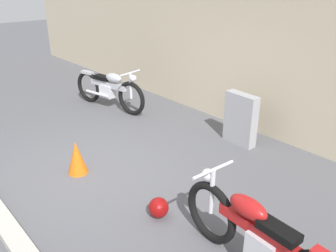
% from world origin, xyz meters
% --- Properties ---
extents(ground_plane, '(40.00, 40.00, 0.00)m').
position_xyz_m(ground_plane, '(0.00, 0.00, 0.00)').
color(ground_plane, '#56565B').
extents(building_wall, '(18.00, 0.30, 3.06)m').
position_xyz_m(building_wall, '(0.00, 3.47, 1.53)').
color(building_wall, beige).
rests_on(building_wall, ground_plane).
extents(stone_marker, '(0.67, 0.23, 0.98)m').
position_xyz_m(stone_marker, '(0.85, 2.66, 0.49)').
color(stone_marker, '#9E9EA3').
rests_on(stone_marker, ground_plane).
extents(helmet, '(0.27, 0.27, 0.27)m').
position_xyz_m(helmet, '(1.56, 0.08, 0.14)').
color(helmet, maroon).
rests_on(helmet, ground_plane).
extents(traffic_cone, '(0.32, 0.32, 0.55)m').
position_xyz_m(traffic_cone, '(-0.17, -0.19, 0.28)').
color(traffic_cone, orange).
rests_on(traffic_cone, ground_plane).
extents(motorcycle_silver, '(2.20, 0.73, 1.00)m').
position_xyz_m(motorcycle_silver, '(-2.37, 1.84, 0.48)').
color(motorcycle_silver, black).
rests_on(motorcycle_silver, ground_plane).
extents(motorcycle_red, '(2.21, 0.62, 0.99)m').
position_xyz_m(motorcycle_red, '(3.00, 0.24, 0.48)').
color(motorcycle_red, black).
rests_on(motorcycle_red, ground_plane).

